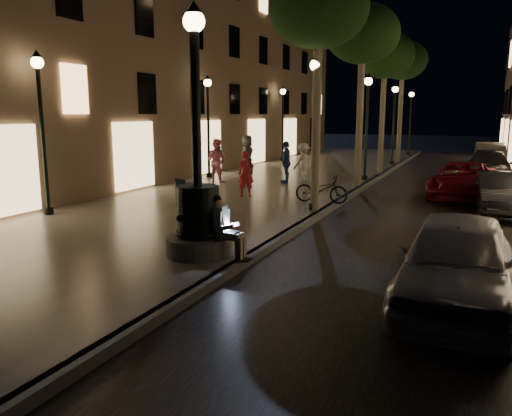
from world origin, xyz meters
The scene contains 30 objects.
ground centered at (0.00, 15.00, 0.00)m, with size 120.00×120.00×0.00m, color black.
cobble_lane centered at (3.00, 15.00, 0.01)m, with size 6.00×45.00×0.02m, color black.
promenade centered at (-4.00, 15.00, 0.10)m, with size 8.00×45.00×0.20m, color #66605A.
curb_strip centered at (0.00, 15.00, 0.10)m, with size 0.25×45.00×0.20m, color #59595B.
building_left centered at (-12.00, 18.00, 7.50)m, with size 8.00×36.00×15.00m, color #7F684F.
fountain_lamppost centered at (-1.00, 2.00, 1.21)m, with size 1.40×1.40×5.21m.
seated_man_laptop centered at (-0.39, 2.00, 0.91)m, with size 0.96×0.33×1.33m.
tree_near centered at (-0.25, 8.00, 6.24)m, with size 3.00×3.00×7.30m.
tree_second centered at (-0.20, 14.00, 6.33)m, with size 3.00×3.00×7.40m.
tree_third centered at (-0.30, 20.00, 6.14)m, with size 3.00×3.00×7.20m.
tree_far centered at (-0.22, 26.00, 6.43)m, with size 3.00×3.00×7.50m.
lamp_curb_a centered at (-0.30, 8.00, 3.24)m, with size 0.36×0.36×4.81m.
lamp_curb_b centered at (-0.30, 16.00, 3.24)m, with size 0.36×0.36×4.81m.
lamp_curb_c centered at (-0.30, 24.00, 3.24)m, with size 0.36×0.36×4.81m.
lamp_curb_d centered at (-0.30, 32.00, 3.24)m, with size 0.36×0.36×4.81m.
lamp_left_a centered at (-7.40, 4.00, 3.24)m, with size 0.36×0.36×4.81m.
lamp_left_b centered at (-7.40, 14.00, 3.24)m, with size 0.36×0.36×4.81m.
lamp_left_c centered at (-7.40, 24.00, 3.24)m, with size 0.36×0.36×4.81m.
stroller centered at (-4.15, 6.75, 0.73)m, with size 0.59×1.06×1.06m.
car_front centered at (4.17, 1.63, 0.76)m, with size 1.81×4.49×1.53m, color #AAABB2.
car_second centered at (5.20, 10.49, 0.68)m, with size 1.45×4.15×1.37m, color black.
car_third centered at (4.00, 13.54, 0.68)m, with size 2.27×4.92×1.37m, color maroon.
car_rear centered at (4.96, 19.00, 0.72)m, with size 2.02×4.97×1.44m, color #302F34.
car_fifth centered at (5.15, 26.17, 0.76)m, with size 1.61×4.63×1.52m, color gray.
pedestrian_red centered at (-3.34, 9.49, 1.03)m, with size 0.61×0.40×1.66m, color #AF2329.
pedestrian_pink centered at (-6.14, 12.46, 1.17)m, with size 0.94×0.73×1.93m, color pink.
pedestrian_white centered at (-2.77, 14.44, 1.06)m, with size 1.11×0.64×1.71m, color white.
pedestrian_blue centered at (-3.28, 13.57, 1.12)m, with size 1.08×0.45×1.83m, color navy.
pedestrian_dark centered at (-6.32, 16.06, 1.18)m, with size 0.95×0.62×1.95m, color #37393D.
bicycle centered at (-0.40, 9.27, 0.68)m, with size 0.64×1.82×0.96m, color black.
Camera 1 is at (4.33, -7.05, 3.18)m, focal length 35.00 mm.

